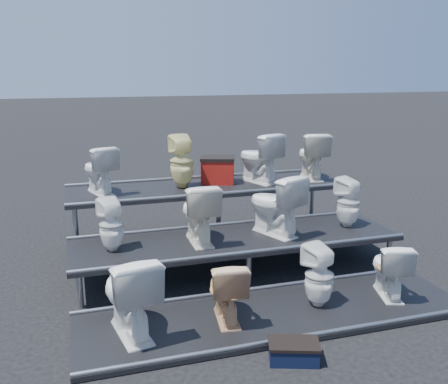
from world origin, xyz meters
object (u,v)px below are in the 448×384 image
object	(u,v)px
toilet_3	(389,268)
toilet_7	(348,202)
toilet_11	(312,155)
red_crate	(218,171)
toilet_10	(259,158)
toilet_2	(319,276)
step_stool	(294,353)
toilet_0	(129,294)
toilet_9	(182,161)
toilet_8	(99,170)
toilet_1	(226,289)
toilet_6	(275,204)
toilet_5	(199,212)
toilet_4	(111,225)

from	to	relation	value
toilet_3	toilet_7	size ratio (longest dim) A/B	0.95
toilet_11	red_crate	size ratio (longest dim) A/B	1.51
toilet_10	toilet_3	bearing A→B (deg)	83.34
toilet_2	step_stool	world-z (taller)	toilet_2
toilet_0	toilet_7	xyz separation A→B (m)	(3.14, 1.30, 0.32)
toilet_3	toilet_9	distance (m)	3.29
toilet_3	toilet_10	distance (m)	2.81
toilet_8	step_stool	world-z (taller)	toilet_8
toilet_0	toilet_3	size ratio (longest dim) A/B	1.29
toilet_9	red_crate	size ratio (longest dim) A/B	1.58
toilet_1	toilet_8	bearing A→B (deg)	-60.26
toilet_6	step_stool	bearing A→B (deg)	50.76
toilet_0	toilet_6	xyz separation A→B (m)	(2.05, 1.30, 0.38)
toilet_10	red_crate	xyz separation A→B (m)	(-0.62, 0.15, -0.21)
toilet_2	toilet_1	bearing A→B (deg)	-13.91
step_stool	toilet_6	bearing A→B (deg)	91.27
toilet_5	toilet_7	world-z (taller)	toilet_5
toilet_9	red_crate	world-z (taller)	toilet_9
toilet_11	red_crate	bearing A→B (deg)	4.80
toilet_0	toilet_11	bearing A→B (deg)	-150.79
toilet_6	toilet_9	xyz separation A→B (m)	(-0.94, 1.30, 0.39)
toilet_10	step_stool	world-z (taller)	toilet_10
toilet_4	step_stool	distance (m)	2.64
toilet_2	toilet_7	distance (m)	1.75
toilet_7	toilet_11	world-z (taller)	toilet_11
toilet_8	toilet_7	bearing A→B (deg)	140.24
toilet_11	toilet_1	bearing A→B (deg)	59.67
toilet_9	toilet_1	bearing A→B (deg)	84.65
toilet_5	toilet_6	bearing A→B (deg)	-179.13
toilet_4	toilet_10	size ratio (longest dim) A/B	0.83
toilet_1	toilet_8	distance (m)	2.93
toilet_2	toilet_8	xyz separation A→B (m)	(-2.13, 2.60, 0.79)
toilet_0	toilet_9	distance (m)	2.93
toilet_1	toilet_6	distance (m)	1.75
toilet_0	red_crate	bearing A→B (deg)	-131.42
toilet_5	red_crate	world-z (taller)	toilet_5
toilet_1	toilet_2	xyz separation A→B (m)	(1.06, 0.00, 0.02)
toilet_1	toilet_9	bearing A→B (deg)	-85.30
toilet_5	toilet_9	size ratio (longest dim) A/B	0.98
toilet_4	toilet_7	world-z (taller)	toilet_7
toilet_8	toilet_5	bearing A→B (deg)	112.76
toilet_8	toilet_1	bearing A→B (deg)	94.58
step_stool	toilet_7	bearing A→B (deg)	69.09
toilet_7	toilet_1	bearing A→B (deg)	10.07
toilet_0	toilet_7	world-z (taller)	toilet_7
red_crate	toilet_7	bearing A→B (deg)	-26.10
toilet_1	red_crate	bearing A→B (deg)	-97.24
red_crate	toilet_9	bearing A→B (deg)	-146.96
toilet_4	toilet_9	size ratio (longest dim) A/B	0.82
toilet_1	toilet_7	size ratio (longest dim) A/B	0.97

